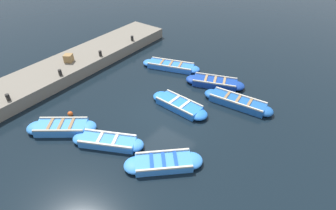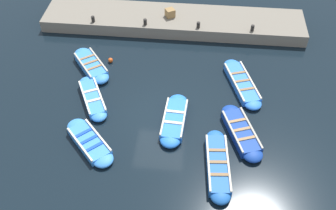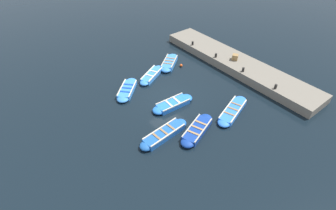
# 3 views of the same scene
# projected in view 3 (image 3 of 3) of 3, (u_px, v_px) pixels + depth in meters

# --- Properties ---
(ground_plane) EXTENTS (120.00, 120.00, 0.00)m
(ground_plane) POSITION_uv_depth(u_px,v_px,m) (170.00, 99.00, 19.84)
(ground_plane) COLOR black
(boat_stern_in) EXTENTS (3.17, 2.69, 0.45)m
(boat_stern_in) POSITION_uv_depth(u_px,v_px,m) (169.00, 63.00, 23.67)
(boat_stern_in) COLOR #3884E0
(boat_stern_in) RESTS_ON ground
(boat_mid_row) EXTENTS (3.01, 2.87, 0.39)m
(boat_mid_row) POSITION_uv_depth(u_px,v_px,m) (127.00, 90.00, 20.51)
(boat_mid_row) COLOR #3884E0
(boat_mid_row) RESTS_ON ground
(boat_drifting) EXTENTS (3.83, 1.13, 0.45)m
(boat_drifting) POSITION_uv_depth(u_px,v_px,m) (164.00, 134.00, 16.73)
(boat_drifting) COLOR #1E59AD
(boat_drifting) RESTS_ON ground
(boat_near_quay) EXTENTS (3.94, 2.05, 0.39)m
(boat_near_quay) POSITION_uv_depth(u_px,v_px,m) (233.00, 111.00, 18.55)
(boat_near_quay) COLOR blue
(boat_near_quay) RESTS_ON ground
(boat_far_corner) EXTENTS (3.43, 1.13, 0.41)m
(boat_far_corner) POSITION_uv_depth(u_px,v_px,m) (173.00, 104.00, 19.12)
(boat_far_corner) COLOR blue
(boat_far_corner) RESTS_ON ground
(boat_centre) EXTENTS (3.58, 2.04, 0.44)m
(boat_centre) POSITION_uv_depth(u_px,v_px,m) (197.00, 130.00, 17.02)
(boat_centre) COLOR navy
(boat_centre) RESTS_ON ground
(boat_inner_gap) EXTENTS (3.28, 2.15, 0.41)m
(boat_inner_gap) POSITION_uv_depth(u_px,v_px,m) (152.00, 75.00, 22.12)
(boat_inner_gap) COLOR #3884E0
(boat_inner_gap) RESTS_ON ground
(quay_wall) EXTENTS (2.88, 15.49, 0.71)m
(quay_wall) POSITION_uv_depth(u_px,v_px,m) (236.00, 64.00, 23.25)
(quay_wall) COLOR slate
(quay_wall) RESTS_ON ground
(bollard_north) EXTENTS (0.20, 0.20, 0.35)m
(bollard_north) POSITION_uv_depth(u_px,v_px,m) (193.00, 43.00, 25.18)
(bollard_north) COLOR black
(bollard_north) RESTS_ON quay_wall
(bollard_mid_north) EXTENTS (0.20, 0.20, 0.35)m
(bollard_mid_north) POSITION_uv_depth(u_px,v_px,m) (216.00, 55.00, 23.32)
(bollard_mid_north) COLOR black
(bollard_mid_north) RESTS_ON quay_wall
(bollard_mid_south) EXTENTS (0.20, 0.20, 0.35)m
(bollard_mid_south) POSITION_uv_depth(u_px,v_px,m) (243.00, 70.00, 21.46)
(bollard_mid_south) COLOR black
(bollard_mid_south) RESTS_ON quay_wall
(bollard_south) EXTENTS (0.20, 0.20, 0.35)m
(bollard_south) POSITION_uv_depth(u_px,v_px,m) (276.00, 87.00, 19.59)
(bollard_south) COLOR black
(bollard_south) RESTS_ON quay_wall
(wooden_crate) EXTENTS (0.66, 0.66, 0.48)m
(wooden_crate) POSITION_uv_depth(u_px,v_px,m) (235.00, 57.00, 22.94)
(wooden_crate) COLOR olive
(wooden_crate) RESTS_ON quay_wall
(buoy_orange_near) EXTENTS (0.25, 0.25, 0.25)m
(buoy_orange_near) POSITION_uv_depth(u_px,v_px,m) (167.00, 111.00, 18.59)
(buoy_orange_near) COLOR #E05119
(buoy_orange_near) RESTS_ON ground
(buoy_yellow_far) EXTENTS (0.26, 0.26, 0.26)m
(buoy_yellow_far) POSITION_uv_depth(u_px,v_px,m) (181.00, 65.00, 23.44)
(buoy_yellow_far) COLOR #E05119
(buoy_yellow_far) RESTS_ON ground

